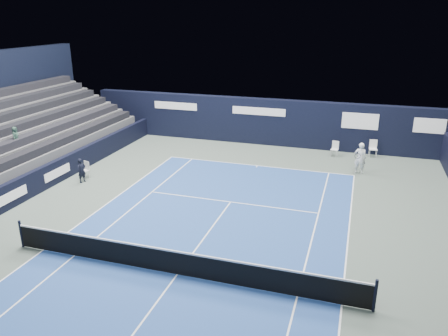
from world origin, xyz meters
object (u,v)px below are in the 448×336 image
Objects in this scene: line_judge_chair at (85,169)px; tennis_player at (360,158)px; tennis_net at (177,262)px; folding_chair_back_b at (373,147)px; folding_chair_back_a at (335,146)px.

tennis_player is at bearing 38.60° from line_judge_chair.
tennis_net reaches higher than line_judge_chair.
folding_chair_back_b is at bearing 67.81° from tennis_net.
tennis_net is at bearing -118.44° from folding_chair_back_b.
tennis_net is 13.66m from tennis_player.
folding_chair_back_b is 17.20m from line_judge_chair.
folding_chair_back_b is 1.16× the size of line_judge_chair.
tennis_player is (1.52, -2.81, 0.25)m from folding_chair_back_a.
folding_chair_back_b reaches higher than folding_chair_back_a.
line_judge_chair is (-12.62, -8.05, -0.11)m from folding_chair_back_a.
line_judge_chair is 0.07× the size of tennis_net.
line_judge_chair is 0.52× the size of tennis_player.
line_judge_chair is 11.07m from tennis_net.
folding_chair_back_a is at bearing 50.80° from line_judge_chair.
tennis_player is at bearing -51.17° from folding_chair_back_a.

